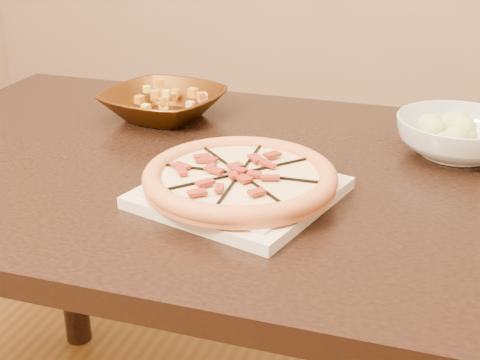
{
  "coord_description": "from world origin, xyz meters",
  "views": [
    {
      "loc": [
        0.34,
        -0.99,
        1.19
      ],
      "look_at": [
        0.04,
        -0.11,
        0.78
      ],
      "focal_mm": 50.0,
      "sensor_mm": 36.0,
      "label": 1
    }
  ],
  "objects_px": {
    "plate": "(240,192)",
    "salad_bowl": "(457,137)",
    "bronze_bowl": "(164,104)",
    "pizza": "(240,178)",
    "dining_table": "(224,221)"
  },
  "relations": [
    {
      "from": "pizza",
      "to": "bronze_bowl",
      "type": "relative_size",
      "value": 1.26
    },
    {
      "from": "plate",
      "to": "pizza",
      "type": "relative_size",
      "value": 1.08
    },
    {
      "from": "plate",
      "to": "bronze_bowl",
      "type": "distance_m",
      "value": 0.41
    },
    {
      "from": "pizza",
      "to": "salad_bowl",
      "type": "xyz_separation_m",
      "value": [
        0.31,
        0.29,
        -0.0
      ]
    },
    {
      "from": "plate",
      "to": "salad_bowl",
      "type": "distance_m",
      "value": 0.42
    },
    {
      "from": "plate",
      "to": "bronze_bowl",
      "type": "height_order",
      "value": "bronze_bowl"
    },
    {
      "from": "bronze_bowl",
      "to": "salad_bowl",
      "type": "xyz_separation_m",
      "value": [
        0.58,
        -0.02,
        0.0
      ]
    },
    {
      "from": "dining_table",
      "to": "pizza",
      "type": "relative_size",
      "value": 4.41
    },
    {
      "from": "dining_table",
      "to": "bronze_bowl",
      "type": "bearing_deg",
      "value": 135.96
    },
    {
      "from": "dining_table",
      "to": "plate",
      "type": "relative_size",
      "value": 4.07
    },
    {
      "from": "plate",
      "to": "salad_bowl",
      "type": "relative_size",
      "value": 1.49
    },
    {
      "from": "salad_bowl",
      "to": "bronze_bowl",
      "type": "bearing_deg",
      "value": 177.98
    },
    {
      "from": "pizza",
      "to": "bronze_bowl",
      "type": "xyz_separation_m",
      "value": [
        -0.27,
        0.31,
        -0.01
      ]
    },
    {
      "from": "plate",
      "to": "bronze_bowl",
      "type": "relative_size",
      "value": 1.36
    },
    {
      "from": "dining_table",
      "to": "salad_bowl",
      "type": "bearing_deg",
      "value": 24.41
    }
  ]
}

